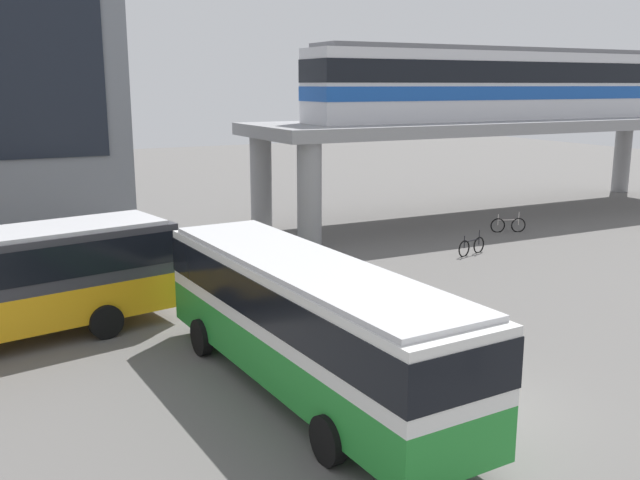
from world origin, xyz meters
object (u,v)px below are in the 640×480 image
at_px(train, 501,83).
at_px(bicycle_silver, 508,225).
at_px(bus_main, 305,312).
at_px(bicycle_black, 472,246).

height_order(train, bicycle_silver, train).
xyz_separation_m(bus_main, bicycle_black, (12.54, 9.27, -1.63)).
height_order(bicycle_black, bicycle_silver, same).
bearing_deg(bus_main, bicycle_silver, 35.31).
distance_m(train, bus_main, 26.50).
height_order(train, bus_main, train).
bearing_deg(train, bicycle_silver, -123.44).
relative_size(bus_main, bicycle_silver, 6.69).
height_order(train, bicycle_black, train).
bearing_deg(train, bus_main, -140.59).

